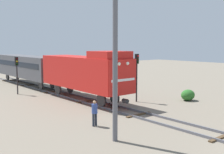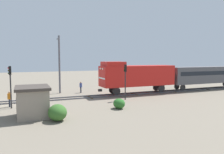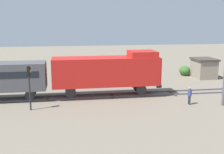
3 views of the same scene
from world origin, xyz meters
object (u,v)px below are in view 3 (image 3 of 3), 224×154
Objects in this scene: traffic_signal_mid at (133,62)px; worker_by_signal at (190,94)px; traffic_signal_far at (29,80)px; relay_hut at (204,68)px; locomotive at (108,70)px.

traffic_signal_mid reaches higher than worker_by_signal.
traffic_signal_far reaches higher than relay_hut.
worker_by_signal is at bearing -92.33° from traffic_signal_far.
worker_by_signal is (-7.60, -3.81, -2.09)m from traffic_signal_mid.
traffic_signal_mid is 13.01m from traffic_signal_far.
locomotive is at bearing 117.17° from relay_hut.
locomotive is 4.85m from traffic_signal_mid.
relay_hut is at bearing -63.37° from traffic_signal_far.
locomotive reaches higher than traffic_signal_mid.
traffic_signal_far is (-7.00, 10.97, -0.30)m from traffic_signal_mid.
traffic_signal_mid reaches higher than traffic_signal_far.
locomotive is 2.90× the size of traffic_signal_far.
worker_by_signal is at bearing 147.81° from relay_hut.
traffic_signal_mid is 2.62× the size of worker_by_signal.
relay_hut reaches higher than worker_by_signal.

